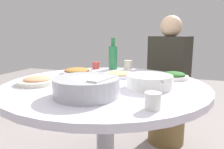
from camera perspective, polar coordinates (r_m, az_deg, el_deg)
name	(u,v)px	position (r m, az deg, el deg)	size (l,w,h in m)	color
round_dining_table	(105,99)	(1.34, -1.84, -6.41)	(1.22, 1.22, 0.73)	#99999E
rice_bowl	(87,86)	(1.04, -6.69, -3.15)	(0.32, 0.32, 0.10)	#B2B5BA
soup_bowl	(149,82)	(1.22, 9.82, -1.90)	(0.25, 0.25, 0.07)	white
dish_noodles	(118,74)	(1.51, 1.64, 0.02)	(0.23, 0.23, 0.04)	silver
dish_shrimp	(37,81)	(1.37, -19.11, -1.57)	(0.24, 0.24, 0.05)	white
dish_tofu_braise	(77,71)	(1.65, -9.20, 0.90)	(0.23, 0.23, 0.04)	white
dish_greens	(174,76)	(1.50, 15.94, -0.31)	(0.19, 0.19, 0.05)	white
green_bottle	(113,57)	(1.82, 0.28, 4.72)	(0.07, 0.07, 0.26)	#2D8249
tea_cup_near	(153,101)	(0.88, 10.70, -6.84)	(0.07, 0.07, 0.07)	white
tea_cup_far	(128,65)	(1.82, 4.29, 2.54)	(0.07, 0.07, 0.07)	beige
tea_cup_side	(96,65)	(1.85, -4.25, 2.43)	(0.06, 0.06, 0.06)	#C3423D
stool_for_diner_left	(166,121)	(2.17, 14.12, -11.69)	(0.34, 0.34, 0.42)	brown
diner_left	(169,66)	(2.03, 14.81, 2.30)	(0.43, 0.42, 0.76)	#2D333D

